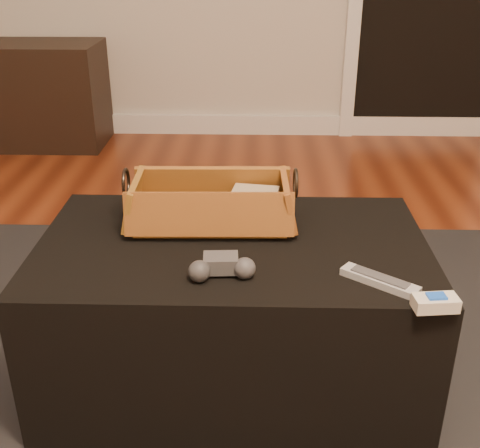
{
  "coord_description": "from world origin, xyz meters",
  "views": [
    {
      "loc": [
        0.28,
        -0.98,
        1.14
      ],
      "look_at": [
        0.25,
        0.37,
        0.49
      ],
      "focal_mm": 45.0,
      "sensor_mm": 36.0,
      "label": 1
    }
  ],
  "objects_px": {
    "tv_remote": "(203,216)",
    "wicker_basket": "(211,205)",
    "ottoman": "(233,310)",
    "game_controller": "(222,267)",
    "silver_remote": "(380,280)",
    "cream_gadget": "(435,303)"
  },
  "relations": [
    {
      "from": "tv_remote",
      "to": "wicker_basket",
      "type": "relative_size",
      "value": 0.52
    },
    {
      "from": "ottoman",
      "to": "game_controller",
      "type": "distance_m",
      "value": 0.29
    },
    {
      "from": "wicker_basket",
      "to": "silver_remote",
      "type": "xyz_separation_m",
      "value": [
        0.4,
        -0.31,
        -0.04
      ]
    },
    {
      "from": "silver_remote",
      "to": "cream_gadget",
      "type": "distance_m",
      "value": 0.14
    },
    {
      "from": "cream_gadget",
      "to": "wicker_basket",
      "type": "bearing_deg",
      "value": 140.92
    },
    {
      "from": "wicker_basket",
      "to": "game_controller",
      "type": "xyz_separation_m",
      "value": [
        0.04,
        -0.28,
        -0.03
      ]
    },
    {
      "from": "wicker_basket",
      "to": "tv_remote",
      "type": "bearing_deg",
      "value": -141.84
    },
    {
      "from": "tv_remote",
      "to": "cream_gadget",
      "type": "xyz_separation_m",
      "value": [
        0.52,
        -0.39,
        -0.01
      ]
    },
    {
      "from": "silver_remote",
      "to": "wicker_basket",
      "type": "bearing_deg",
      "value": 142.48
    },
    {
      "from": "game_controller",
      "to": "ottoman",
      "type": "bearing_deg",
      "value": 84.24
    },
    {
      "from": "cream_gadget",
      "to": "ottoman",
      "type": "bearing_deg",
      "value": 145.79
    },
    {
      "from": "tv_remote",
      "to": "silver_remote",
      "type": "height_order",
      "value": "tv_remote"
    },
    {
      "from": "ottoman",
      "to": "cream_gadget",
      "type": "distance_m",
      "value": 0.58
    },
    {
      "from": "wicker_basket",
      "to": "silver_remote",
      "type": "bearing_deg",
      "value": -37.52
    },
    {
      "from": "tv_remote",
      "to": "cream_gadget",
      "type": "height_order",
      "value": "tv_remote"
    },
    {
      "from": "tv_remote",
      "to": "wicker_basket",
      "type": "height_order",
      "value": "wicker_basket"
    },
    {
      "from": "tv_remote",
      "to": "game_controller",
      "type": "bearing_deg",
      "value": -83.48
    },
    {
      "from": "silver_remote",
      "to": "ottoman",
      "type": "bearing_deg",
      "value": 149.49
    },
    {
      "from": "wicker_basket",
      "to": "cream_gadget",
      "type": "distance_m",
      "value": 0.64
    },
    {
      "from": "game_controller",
      "to": "wicker_basket",
      "type": "bearing_deg",
      "value": 98.65
    },
    {
      "from": "cream_gadget",
      "to": "silver_remote",
      "type": "bearing_deg",
      "value": 135.2
    },
    {
      "from": "ottoman",
      "to": "silver_remote",
      "type": "distance_m",
      "value": 0.45
    }
  ]
}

